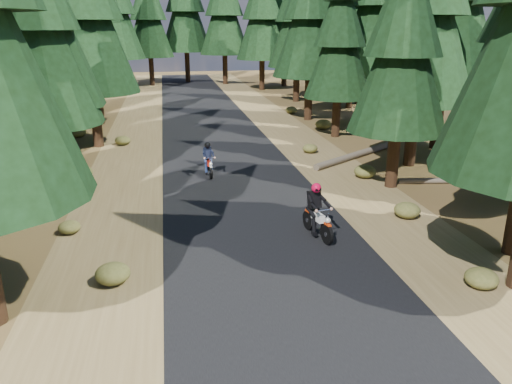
% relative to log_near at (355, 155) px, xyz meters
% --- Properties ---
extents(ground, '(120.00, 120.00, 0.00)m').
position_rel_log_near_xyz_m(ground, '(-6.26, -9.02, -0.16)').
color(ground, '#49331A').
rests_on(ground, ground).
extents(road, '(6.00, 100.00, 0.01)m').
position_rel_log_near_xyz_m(road, '(-6.26, -4.02, -0.15)').
color(road, black).
rests_on(road, ground).
extents(shoulder_l, '(3.20, 100.00, 0.01)m').
position_rel_log_near_xyz_m(shoulder_l, '(-10.86, -4.02, -0.16)').
color(shoulder_l, brown).
rests_on(shoulder_l, ground).
extents(shoulder_r, '(3.20, 100.00, 0.01)m').
position_rel_log_near_xyz_m(shoulder_r, '(-1.66, -4.02, -0.16)').
color(shoulder_r, brown).
rests_on(shoulder_r, ground).
extents(log_near, '(5.20, 3.88, 0.32)m').
position_rel_log_near_xyz_m(log_near, '(0.00, 0.00, 0.00)').
color(log_near, '#4C4233').
rests_on(log_near, ground).
extents(log_far, '(4.56, 0.93, 0.24)m').
position_rel_log_near_xyz_m(log_far, '(2.52, -4.61, -0.04)').
color(log_far, '#4C4233').
rests_on(log_far, ground).
extents(understory_shrubs, '(15.84, 33.73, 0.63)m').
position_rel_log_near_xyz_m(understory_shrubs, '(-5.84, -1.01, 0.11)').
color(understory_shrubs, '#474C1E').
rests_on(understory_shrubs, ground).
extents(rider_lead, '(0.91, 1.94, 1.66)m').
position_rel_log_near_xyz_m(rider_lead, '(-4.60, -8.87, 0.40)').
color(rider_lead, white).
rests_on(rider_lead, road).
extents(rider_follow, '(0.62, 1.65, 1.44)m').
position_rel_log_near_xyz_m(rider_follow, '(-7.29, -1.70, 0.33)').
color(rider_follow, maroon).
rests_on(rider_follow, road).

